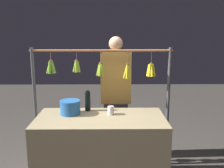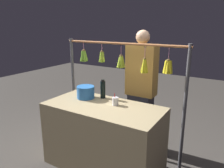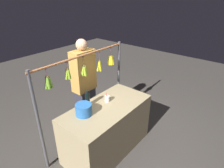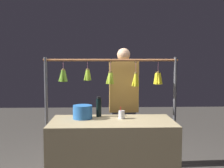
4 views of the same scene
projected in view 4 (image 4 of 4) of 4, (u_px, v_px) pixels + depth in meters
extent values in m
cube|color=tan|center=(112.00, 155.00, 3.20)|extent=(1.50, 0.73, 0.87)
cylinder|color=#4C4C51|center=(174.00, 116.00, 3.66)|extent=(0.04, 0.04, 1.64)
cylinder|color=#4C4C51|center=(47.00, 117.00, 3.60)|extent=(0.04, 0.04, 1.64)
cylinder|color=#9E6038|center=(111.00, 60.00, 3.57)|extent=(1.85, 0.03, 0.03)
torus|color=black|center=(158.00, 61.00, 3.59)|extent=(0.04, 0.01, 0.04)
cylinder|color=pink|center=(158.00, 67.00, 3.60)|extent=(0.01, 0.01, 0.16)
sphere|color=brown|center=(158.00, 73.00, 3.61)|extent=(0.05, 0.05, 0.05)
cylinder|color=yellow|center=(156.00, 79.00, 3.61)|extent=(0.06, 0.04, 0.16)
cylinder|color=yellow|center=(157.00, 79.00, 3.59)|extent=(0.05, 0.05, 0.16)
cylinder|color=yellow|center=(159.00, 79.00, 3.58)|extent=(0.04, 0.07, 0.16)
cylinder|color=yellow|center=(160.00, 79.00, 3.60)|extent=(0.06, 0.05, 0.16)
cylinder|color=yellow|center=(160.00, 79.00, 3.63)|extent=(0.05, 0.05, 0.16)
cylinder|color=yellow|center=(158.00, 78.00, 3.65)|extent=(0.04, 0.07, 0.16)
cylinder|color=yellow|center=(156.00, 79.00, 3.64)|extent=(0.05, 0.05, 0.16)
torus|color=black|center=(136.00, 61.00, 3.58)|extent=(0.04, 0.01, 0.04)
cylinder|color=pink|center=(136.00, 68.00, 3.59)|extent=(0.01, 0.01, 0.17)
sphere|color=brown|center=(136.00, 74.00, 3.60)|extent=(0.04, 0.04, 0.04)
cylinder|color=gold|center=(134.00, 80.00, 3.60)|extent=(0.07, 0.04, 0.18)
cylinder|color=gold|center=(136.00, 80.00, 3.58)|extent=(0.04, 0.06, 0.18)
cylinder|color=gold|center=(137.00, 80.00, 3.59)|extent=(0.05, 0.04, 0.18)
cylinder|color=gold|center=(137.00, 80.00, 3.62)|extent=(0.06, 0.05, 0.18)
cylinder|color=gold|center=(135.00, 80.00, 3.62)|extent=(0.05, 0.07, 0.18)
torus|color=black|center=(110.00, 61.00, 3.57)|extent=(0.04, 0.02, 0.04)
cylinder|color=pink|center=(110.00, 67.00, 3.58)|extent=(0.01, 0.01, 0.15)
sphere|color=brown|center=(110.00, 73.00, 3.58)|extent=(0.05, 0.05, 0.05)
cylinder|color=#92AE28|center=(109.00, 78.00, 3.59)|extent=(0.08, 0.04, 0.16)
cylinder|color=#92AE28|center=(110.00, 78.00, 3.57)|extent=(0.05, 0.08, 0.17)
cylinder|color=#92AE28|center=(112.00, 78.00, 3.57)|extent=(0.05, 0.05, 0.16)
cylinder|color=#92AE28|center=(112.00, 78.00, 3.61)|extent=(0.06, 0.06, 0.17)
cylinder|color=#92AE28|center=(110.00, 78.00, 3.61)|extent=(0.05, 0.08, 0.17)
torus|color=black|center=(87.00, 61.00, 3.56)|extent=(0.04, 0.02, 0.04)
cylinder|color=pink|center=(88.00, 66.00, 3.56)|extent=(0.01, 0.01, 0.12)
sphere|color=brown|center=(88.00, 70.00, 3.57)|extent=(0.05, 0.05, 0.05)
cylinder|color=#86AA29|center=(86.00, 75.00, 3.57)|extent=(0.07, 0.04, 0.15)
cylinder|color=#86AA29|center=(88.00, 75.00, 3.56)|extent=(0.04, 0.06, 0.15)
cylinder|color=#86AA29|center=(89.00, 75.00, 3.57)|extent=(0.06, 0.04, 0.15)
cylinder|color=#86AA29|center=(88.00, 75.00, 3.59)|extent=(0.04, 0.07, 0.15)
torus|color=black|center=(63.00, 61.00, 3.55)|extent=(0.04, 0.01, 0.04)
cylinder|color=pink|center=(63.00, 66.00, 3.55)|extent=(0.01, 0.01, 0.12)
sphere|color=brown|center=(63.00, 70.00, 3.56)|extent=(0.05, 0.05, 0.05)
cylinder|color=#6CA22C|center=(61.00, 76.00, 3.56)|extent=(0.08, 0.05, 0.16)
cylinder|color=#6CA22C|center=(62.00, 76.00, 3.54)|extent=(0.05, 0.06, 0.16)
cylinder|color=#6CA22C|center=(65.00, 76.00, 3.55)|extent=(0.06, 0.06, 0.16)
cylinder|color=#6CA22C|center=(65.00, 76.00, 3.58)|extent=(0.07, 0.06, 0.17)
cylinder|color=#6CA22C|center=(63.00, 76.00, 3.59)|extent=(0.05, 0.07, 0.16)
cylinder|color=black|center=(99.00, 107.00, 3.40)|extent=(0.07, 0.07, 0.24)
cylinder|color=black|center=(99.00, 98.00, 3.39)|extent=(0.05, 0.05, 0.02)
cylinder|color=#2964B0|center=(83.00, 112.00, 3.27)|extent=(0.24, 0.24, 0.17)
cylinder|color=silver|center=(122.00, 115.00, 3.26)|extent=(0.08, 0.08, 0.10)
cylinder|color=red|center=(121.00, 113.00, 3.26)|extent=(0.01, 0.02, 0.15)
cube|color=#2D2D38|center=(123.00, 139.00, 3.92)|extent=(0.34, 0.23, 0.85)
cube|color=#BF8C3F|center=(124.00, 86.00, 3.86)|extent=(0.42, 0.23, 0.74)
sphere|color=tan|center=(124.00, 55.00, 3.82)|extent=(0.19, 0.19, 0.19)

